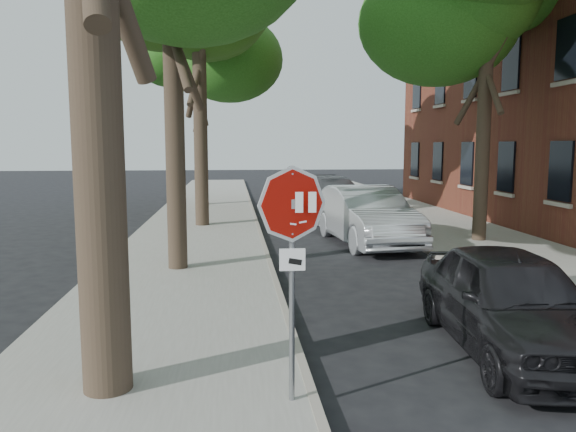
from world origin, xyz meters
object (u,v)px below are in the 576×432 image
car_a (511,300)px  car_c (331,198)px  stop_sign (292,238)px  tree_far (200,52)px  car_b (366,216)px  car_d (311,190)px

car_a → car_c: bearing=94.0°
stop_sign → car_a: 3.83m
car_c → tree_far: bearing=130.2°
stop_sign → tree_far: 21.88m
car_a → car_c: (0.00, 14.54, 0.10)m
stop_sign → tree_far: tree_far is taller
tree_far → car_c: 9.73m
car_c → stop_sign: bearing=-107.7°
stop_sign → car_b: (3.30, 10.26, -1.09)m
tree_far → car_b: size_ratio=1.79×
tree_far → car_a: 21.33m
car_a → car_d: car_a is taller
car_a → car_b: size_ratio=0.84×
tree_far → car_d: tree_far is taller
stop_sign → car_d: bearing=81.4°
car_c → car_a: bearing=-96.1°
tree_far → car_d: 8.44m
tree_far → car_a: tree_far is taller
car_b → tree_far: bearing=110.1°
car_a → car_b: bearing=94.0°
tree_far → car_c: size_ratio=1.61×
stop_sign → car_b: bearing=72.2°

